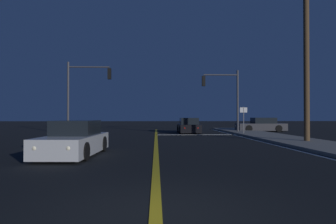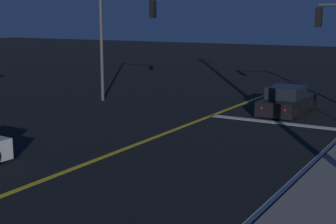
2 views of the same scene
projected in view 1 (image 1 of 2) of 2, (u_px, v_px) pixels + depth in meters
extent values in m
plane|color=black|center=(156.00, 216.00, 4.58)|extent=(160.00, 160.00, 0.00)
cube|color=slate|center=(313.00, 144.00, 15.32)|extent=(3.20, 37.56, 0.15)
cube|color=gold|center=(156.00, 146.00, 15.01)|extent=(0.20, 35.47, 0.01)
cube|color=silver|center=(277.00, 146.00, 15.25)|extent=(0.16, 35.47, 0.01)
cube|color=silver|center=(196.00, 135.00, 24.06)|extent=(6.40, 0.50, 0.01)
cube|color=black|center=(189.00, 128.00, 26.49)|extent=(1.75, 4.13, 0.68)
cube|color=black|center=(189.00, 121.00, 26.25)|extent=(1.50, 1.90, 0.60)
cylinder|color=black|center=(178.00, 129.00, 27.74)|extent=(0.22, 0.64, 0.64)
cylinder|color=black|center=(196.00, 129.00, 27.80)|extent=(0.22, 0.64, 0.64)
cylinder|color=black|center=(181.00, 130.00, 25.18)|extent=(0.22, 0.64, 0.64)
cylinder|color=black|center=(200.00, 130.00, 25.24)|extent=(0.22, 0.64, 0.64)
sphere|color=#FFF4CC|center=(181.00, 126.00, 28.47)|extent=(0.18, 0.18, 0.18)
sphere|color=#FFF4CC|center=(192.00, 126.00, 28.51)|extent=(0.18, 0.18, 0.18)
sphere|color=red|center=(185.00, 128.00, 24.46)|extent=(0.14, 0.14, 0.14)
sphere|color=red|center=(198.00, 128.00, 24.50)|extent=(0.14, 0.14, 0.14)
cube|color=#B2B5BA|center=(74.00, 144.00, 11.49)|extent=(1.92, 4.52, 0.68)
cube|color=black|center=(76.00, 128.00, 11.76)|extent=(1.56, 2.11, 0.60)
cylinder|color=black|center=(84.00, 152.00, 10.10)|extent=(0.25, 0.65, 0.64)
cylinder|color=black|center=(38.00, 152.00, 10.12)|extent=(0.25, 0.65, 0.64)
cylinder|color=black|center=(103.00, 144.00, 12.86)|extent=(0.25, 0.65, 0.64)
cylinder|color=black|center=(66.00, 144.00, 12.87)|extent=(0.25, 0.65, 0.64)
sphere|color=#FFF4CC|center=(69.00, 148.00, 9.32)|extent=(0.18, 0.18, 0.18)
sphere|color=#FFF4CC|center=(35.00, 148.00, 9.33)|extent=(0.18, 0.18, 0.18)
sphere|color=red|center=(101.00, 138.00, 13.65)|extent=(0.14, 0.14, 0.14)
sphere|color=red|center=(78.00, 138.00, 13.66)|extent=(0.14, 0.14, 0.14)
cube|color=#2D2D33|center=(261.00, 127.00, 29.10)|extent=(4.62, 1.83, 0.68)
cube|color=black|center=(263.00, 121.00, 29.12)|extent=(2.13, 1.55, 0.60)
cylinder|color=black|center=(249.00, 129.00, 28.20)|extent=(0.64, 0.23, 0.64)
cylinder|color=black|center=(244.00, 128.00, 29.86)|extent=(0.64, 0.23, 0.64)
cylinder|color=black|center=(279.00, 128.00, 28.34)|extent=(0.64, 0.23, 0.64)
cylinder|color=black|center=(272.00, 128.00, 30.00)|extent=(0.64, 0.23, 0.64)
sphere|color=#FFF4CC|center=(239.00, 126.00, 28.44)|extent=(0.18, 0.18, 0.18)
sphere|color=#FFF4CC|center=(236.00, 126.00, 29.55)|extent=(0.18, 0.18, 0.18)
sphere|color=red|center=(286.00, 126.00, 28.66)|extent=(0.14, 0.14, 0.14)
sphere|color=red|center=(281.00, 126.00, 29.77)|extent=(0.14, 0.14, 0.14)
cylinder|color=#38383D|center=(238.00, 102.00, 26.54)|extent=(0.18, 0.18, 5.53)
cylinder|color=#38383D|center=(221.00, 75.00, 26.51)|extent=(3.03, 0.12, 0.12)
cube|color=black|center=(204.00, 81.00, 26.45)|extent=(0.28, 0.28, 0.90)
sphere|color=red|center=(204.00, 78.00, 26.45)|extent=(0.22, 0.22, 0.22)
sphere|color=#4C2D05|center=(204.00, 81.00, 26.45)|extent=(0.22, 0.22, 0.22)
sphere|color=#0A3814|center=(204.00, 84.00, 26.45)|extent=(0.22, 0.22, 0.22)
cylinder|color=#38383D|center=(68.00, 98.00, 24.58)|extent=(0.18, 0.18, 5.93)
cylinder|color=#38383D|center=(89.00, 67.00, 24.68)|extent=(3.35, 0.12, 0.12)
cube|color=black|center=(109.00, 74.00, 24.74)|extent=(0.28, 0.28, 0.90)
sphere|color=red|center=(109.00, 71.00, 24.74)|extent=(0.22, 0.22, 0.22)
sphere|color=#4C2D05|center=(109.00, 74.00, 24.74)|extent=(0.22, 0.22, 0.22)
sphere|color=#0A3814|center=(109.00, 77.00, 24.74)|extent=(0.22, 0.22, 0.22)
cylinder|color=#4C3823|center=(306.00, 44.00, 16.61)|extent=(0.30, 0.30, 10.97)
cylinder|color=slate|center=(244.00, 121.00, 23.71)|extent=(0.06, 0.06, 2.23)
cube|color=white|center=(244.00, 110.00, 23.73)|extent=(0.56, 0.14, 0.40)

